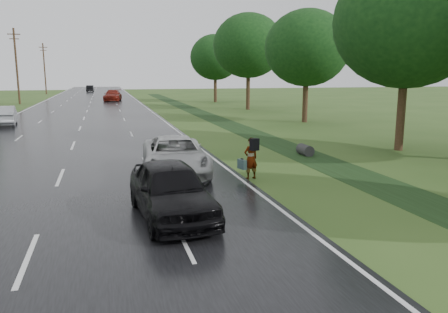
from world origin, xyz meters
name	(u,v)px	position (x,y,z in m)	size (l,w,h in m)	color
ground	(28,260)	(0.00, 0.00, 0.00)	(220.00, 220.00, 0.00)	#304E1C
road	(88,108)	(0.00, 45.00, 0.02)	(14.00, 180.00, 0.04)	black
edge_stripe_east	(145,107)	(6.75, 45.00, 0.04)	(0.12, 180.00, 0.01)	silver
edge_stripe_west	(27,109)	(-6.75, 45.00, 0.04)	(0.12, 180.00, 0.01)	silver
center_line	(88,108)	(0.00, 45.00, 0.04)	(0.12, 180.00, 0.01)	silver
drainage_ditch	(250,132)	(11.50, 18.71, 0.04)	(2.20, 120.00, 0.56)	black
utility_pole_far	(16,65)	(-9.20, 55.00, 5.20)	(1.60, 0.26, 10.00)	#342815
utility_pole_distant	(45,68)	(-9.20, 85.00, 5.20)	(1.60, 0.26, 10.00)	#342815
tree_east_b	(408,21)	(17.00, 10.00, 6.68)	(7.60, 7.60, 10.11)	#342815
tree_east_c	(307,48)	(18.20, 24.00, 6.14)	(7.00, 7.00, 9.29)	#342815
tree_east_d	(248,46)	(17.80, 38.00, 7.15)	(8.00, 8.00, 10.76)	#342815
tree_east_f	(215,57)	(17.50, 52.00, 6.37)	(7.20, 7.20, 9.62)	#342815
pedestrian	(251,158)	(7.18, 5.89, 0.84)	(0.83, 0.64, 1.64)	#A5998C
white_pickup	(175,155)	(4.48, 7.43, 0.79)	(2.49, 5.39, 1.50)	#BBBBBB
dark_sedan	(171,190)	(3.50, 2.00, 0.84)	(1.89, 4.71, 1.60)	black
silver_sedan	(4,116)	(-5.80, 27.90, 0.81)	(1.62, 4.65, 1.53)	#999CA1
far_car_red	(113,95)	(3.18, 58.28, 0.86)	(2.31, 5.69, 1.65)	maroon
far_car_dark	(90,88)	(-1.00, 95.61, 0.76)	(1.52, 4.36, 1.44)	black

